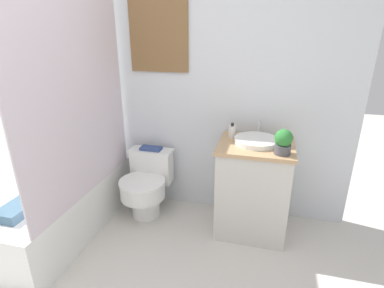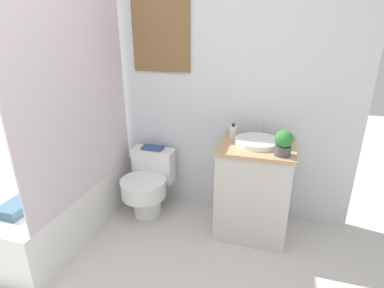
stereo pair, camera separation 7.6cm
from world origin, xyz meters
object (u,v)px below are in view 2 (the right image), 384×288
object	(u,v)px
sink	(257,141)
book_on_tank	(153,148)
toilet	(148,184)
potted_plant	(283,143)
soap_bottle	(233,132)

from	to	relation	value
sink	book_on_tank	xyz separation A→B (m)	(-0.96, 0.13, -0.21)
toilet	potted_plant	size ratio (longest dim) A/B	3.14
toilet	book_on_tank	distance (m)	0.34
soap_bottle	toilet	bearing A→B (deg)	-172.08
toilet	soap_bottle	bearing A→B (deg)	7.92
book_on_tank	potted_plant	bearing A→B (deg)	-15.04
toilet	book_on_tank	size ratio (longest dim) A/B	2.98
book_on_tank	toilet	bearing A→B (deg)	-90.00
toilet	soap_bottle	xyz separation A→B (m)	(0.75, 0.10, 0.55)
sink	potted_plant	world-z (taller)	potted_plant
sink	book_on_tank	bearing A→B (deg)	172.46
toilet	book_on_tank	bearing A→B (deg)	90.00
toilet	potted_plant	world-z (taller)	potted_plant
potted_plant	book_on_tank	size ratio (longest dim) A/B	0.95
potted_plant	book_on_tank	xyz separation A→B (m)	(-1.15, 0.31, -0.29)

